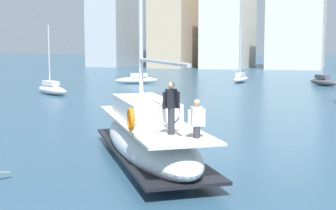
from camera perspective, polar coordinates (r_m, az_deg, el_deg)
ground_plane at (r=19.16m, az=-0.63°, el=-5.42°), size 400.00×400.00×0.00m
main_sailboat at (r=17.40m, az=-2.32°, el=-3.67°), size 7.54×9.20×11.55m
moored_sloop_near at (r=42.37m, az=-13.49°, el=1.87°), size 4.55×3.21×5.87m
moored_sloop_far at (r=53.05m, az=-3.66°, el=3.05°), size 4.56×3.27×6.62m
moored_cutter_left at (r=55.55m, az=8.53°, el=3.14°), size 1.44×4.31×6.34m
moored_ketch_distant at (r=53.14m, az=17.75°, el=2.72°), size 3.50×3.99×6.23m
waterfront_buildings at (r=91.72m, az=17.42°, el=9.94°), size 86.18×21.03×26.60m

